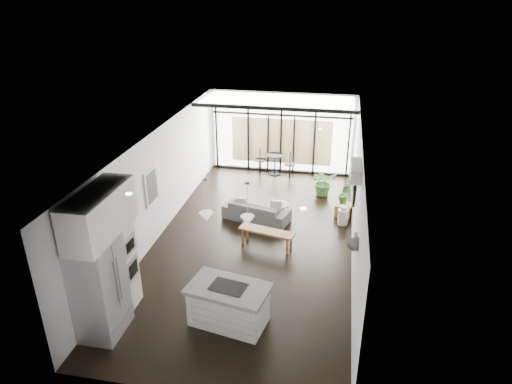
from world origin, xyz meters
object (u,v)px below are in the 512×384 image
at_px(console_bench, 267,238).
at_px(milk_can, 343,215).
at_px(fridge, 99,289).
at_px(island, 229,305).
at_px(tv, 354,187).
at_px(sofa, 256,208).
at_px(pouf, 280,210).

relative_size(console_bench, milk_can, 2.56).
bearing_deg(fridge, island, 16.36).
xyz_separation_m(island, tv, (2.33, 4.18, 0.88)).
bearing_deg(sofa, tv, -168.92).
xyz_separation_m(console_bench, tv, (2.09, 1.22, 1.07)).
xyz_separation_m(island, sofa, (-0.28, 4.33, -0.05)).
bearing_deg(milk_can, console_bench, -140.43).
height_order(island, milk_can, island).
xyz_separation_m(fridge, sofa, (2.00, 5.00, -0.60)).
bearing_deg(console_bench, fridge, -112.01).
bearing_deg(sofa, milk_can, -161.21).
distance_m(fridge, sofa, 5.42).
height_order(console_bench, milk_can, milk_can).
bearing_deg(fridge, console_bench, 55.19).
bearing_deg(console_bench, milk_can, 52.37).
xyz_separation_m(sofa, milk_can, (2.40, 0.19, -0.09)).
relative_size(fridge, sofa, 1.04).
bearing_deg(pouf, console_bench, -93.59).
bearing_deg(sofa, fridge, 82.44).
distance_m(pouf, tv, 2.32).
bearing_deg(tv, milk_can, 122.07).
bearing_deg(sofa, island, 107.99).
distance_m(milk_can, tv, 1.10).
height_order(console_bench, tv, tv).
bearing_deg(console_bench, pouf, 99.22).
height_order(island, sofa, island).
distance_m(pouf, milk_can, 1.78).
relative_size(fridge, pouf, 3.94).
distance_m(fridge, milk_can, 6.84).
distance_m(console_bench, tv, 2.64).
xyz_separation_m(sofa, console_bench, (0.52, -1.36, -0.14)).
relative_size(sofa, milk_can, 3.37).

